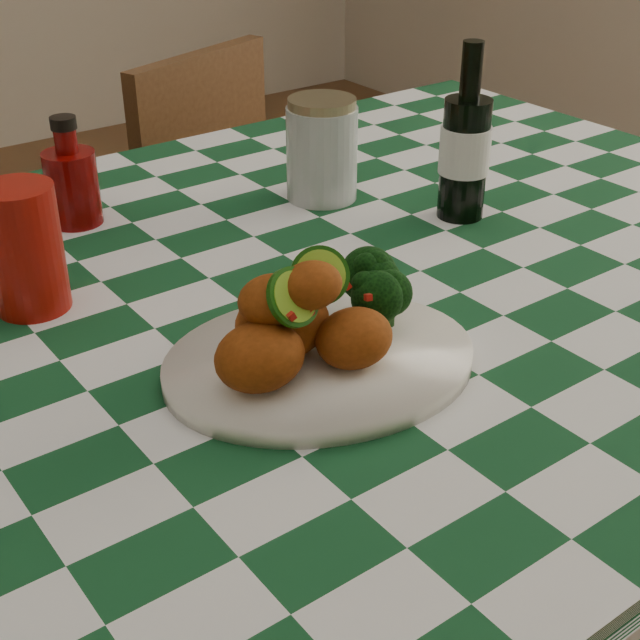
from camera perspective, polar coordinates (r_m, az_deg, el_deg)
dining_table at (r=1.21m, az=-4.30°, el=-15.31°), size 1.66×1.06×0.79m
plate at (r=0.84m, az=0.00°, el=-2.71°), size 0.35×0.31×0.02m
fried_chicken_pile at (r=0.80m, az=-0.91°, el=0.47°), size 0.16×0.11×0.10m
broccoli_side at (r=0.87m, az=3.52°, el=1.54°), size 0.09×0.09×0.07m
red_tumbler at (r=0.97m, az=-18.38°, el=4.34°), size 0.08×0.08×0.14m
ketchup_bottle at (r=1.17m, az=-15.69°, el=9.16°), size 0.07×0.07×0.14m
mason_jar at (r=1.21m, az=0.12°, el=10.88°), size 0.09×0.09×0.14m
beer_bottle at (r=1.15m, az=9.34°, el=11.75°), size 0.08×0.08×0.22m
wooden_chair_right at (r=1.88m, az=-3.07°, el=3.52°), size 0.49×0.50×0.83m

